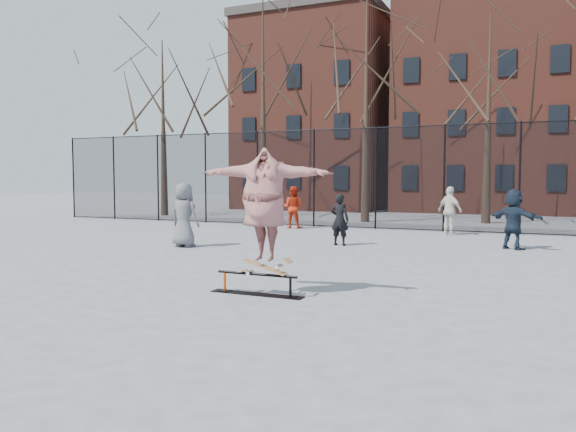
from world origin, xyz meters
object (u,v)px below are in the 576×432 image
at_px(skater, 264,211).
at_px(bystander_black, 340,220).
at_px(skateboard, 265,270).
at_px(bystander_red, 293,207).
at_px(bystander_navy, 514,219).
at_px(bystander_grey, 184,215).
at_px(bystander_white, 450,211).
at_px(skate_rail, 257,286).

distance_m(skater, bystander_black, 7.39).
relative_size(skateboard, skater, 0.38).
bearing_deg(bystander_red, skater, 106.44).
relative_size(bystander_red, bystander_navy, 0.98).
relative_size(bystander_grey, bystander_red, 1.12).
relative_size(skater, bystander_navy, 1.40).
bearing_deg(skater, bystander_red, 104.50).
bearing_deg(bystander_navy, bystander_red, 8.72).
bearing_deg(bystander_navy, bystander_grey, 51.92).
bearing_deg(skateboard, bystander_navy, 66.32).
bearing_deg(bystander_grey, skateboard, 140.91).
bearing_deg(bystander_grey, bystander_navy, -153.75).
relative_size(bystander_black, bystander_white, 0.90).
xyz_separation_m(skateboard, bystander_red, (-4.61, 11.85, 0.40)).
distance_m(skater, bystander_red, 12.73).
relative_size(skate_rail, bystander_white, 1.01).
bearing_deg(bystander_navy, skateboard, 97.59).
distance_m(skateboard, bystander_red, 12.72).
relative_size(bystander_grey, bystander_navy, 1.10).
xyz_separation_m(skate_rail, bystander_white, (1.64, 11.73, 0.71)).
relative_size(bystander_black, bystander_navy, 0.91).
relative_size(bystander_black, bystander_red, 0.93).
relative_size(skateboard, bystander_white, 0.52).
relative_size(skate_rail, skateboard, 1.93).
height_order(skater, bystander_grey, skater).
xyz_separation_m(skater, bystander_grey, (-5.14, 5.08, -0.52)).
bearing_deg(bystander_black, skate_rail, 101.51).
bearing_deg(bystander_white, skater, 115.81).
height_order(bystander_grey, bystander_navy, bystander_grey).
bearing_deg(bystander_red, skate_rail, 105.79).
bearing_deg(bystander_grey, bystander_white, -129.29).
height_order(skateboard, skater, skater).
bearing_deg(bystander_white, skate_rail, 115.07).
xyz_separation_m(bystander_grey, bystander_navy, (8.82, 3.32, -0.09)).
distance_m(skate_rail, skateboard, 0.32).
xyz_separation_m(skateboard, bystander_white, (1.48, 11.73, 0.42)).
relative_size(bystander_red, bystander_white, 0.98).
xyz_separation_m(bystander_grey, bystander_black, (4.03, 2.20, -0.16)).
bearing_deg(skateboard, bystander_grey, 135.31).
bearing_deg(bystander_white, skateboard, 115.81).
distance_m(skate_rail, bystander_black, 7.37).
distance_m(bystander_black, bystander_navy, 4.92).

